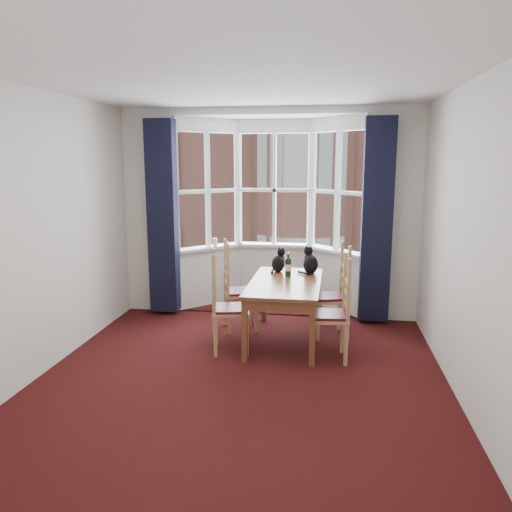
% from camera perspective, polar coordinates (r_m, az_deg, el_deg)
% --- Properties ---
extents(floor, '(4.50, 4.50, 0.00)m').
position_cam_1_polar(floor, '(4.97, -1.89, -14.31)').
color(floor, black).
rests_on(floor, ground).
extents(ceiling, '(4.50, 4.50, 0.00)m').
position_cam_1_polar(ceiling, '(4.55, -2.13, 19.57)').
color(ceiling, white).
rests_on(ceiling, floor).
extents(wall_left, '(0.00, 4.50, 4.50)m').
position_cam_1_polar(wall_left, '(5.28, -23.89, 2.19)').
color(wall_left, silver).
rests_on(wall_left, floor).
extents(wall_right, '(0.00, 4.50, 4.50)m').
position_cam_1_polar(wall_right, '(4.64, 23.12, 1.15)').
color(wall_right, silver).
rests_on(wall_right, floor).
extents(wall_near, '(4.00, 0.00, 4.00)m').
position_cam_1_polar(wall_near, '(2.42, -11.58, -6.47)').
color(wall_near, silver).
rests_on(wall_near, floor).
extents(wall_back_pier_left, '(0.70, 0.12, 2.80)m').
position_cam_1_polar(wall_back_pier_left, '(7.14, -11.90, 4.92)').
color(wall_back_pier_left, silver).
rests_on(wall_back_pier_left, floor).
extents(wall_back_pier_right, '(0.70, 0.12, 2.80)m').
position_cam_1_polar(wall_back_pier_right, '(6.76, 15.47, 4.44)').
color(wall_back_pier_right, silver).
rests_on(wall_back_pier_right, floor).
extents(bay_window, '(2.76, 0.94, 2.80)m').
position_cam_1_polar(bay_window, '(7.25, 1.88, 5.24)').
color(bay_window, white).
rests_on(bay_window, floor).
extents(curtain_left, '(0.38, 0.22, 2.60)m').
position_cam_1_polar(curtain_left, '(6.90, -10.60, 4.35)').
color(curtain_left, black).
rests_on(curtain_left, floor).
extents(curtain_right, '(0.38, 0.22, 2.60)m').
position_cam_1_polar(curtain_right, '(6.56, 13.64, 3.90)').
color(curtain_right, black).
rests_on(curtain_right, floor).
extents(dining_table, '(0.84, 1.53, 0.73)m').
position_cam_1_polar(dining_table, '(5.85, 3.38, -3.66)').
color(dining_table, brown).
rests_on(dining_table, floor).
extents(chair_left_near, '(0.48, 0.49, 0.92)m').
position_cam_1_polar(chair_left_near, '(5.59, -3.87, -6.22)').
color(chair_left_near, tan).
rests_on(chair_left_near, floor).
extents(chair_left_far, '(0.50, 0.52, 0.92)m').
position_cam_1_polar(chair_left_far, '(6.28, -2.55, -4.27)').
color(chair_left_far, tan).
rests_on(chair_left_far, floor).
extents(chair_right_near, '(0.43, 0.45, 0.92)m').
position_cam_1_polar(chair_right_near, '(5.42, 9.29, -6.87)').
color(chair_right_near, tan).
rests_on(chair_right_near, floor).
extents(chair_right_far, '(0.48, 0.50, 0.92)m').
position_cam_1_polar(chair_right_far, '(6.14, 9.26, -4.76)').
color(chair_right_far, tan).
rests_on(chair_right_far, floor).
extents(cat_left, '(0.23, 0.27, 0.32)m').
position_cam_1_polar(cat_left, '(6.31, 2.59, -0.73)').
color(cat_left, black).
rests_on(cat_left, dining_table).
extents(cat_right, '(0.26, 0.30, 0.35)m').
position_cam_1_polar(cat_right, '(6.24, 6.23, -0.76)').
color(cat_right, black).
rests_on(cat_right, dining_table).
extents(wine_bottle, '(0.07, 0.07, 0.29)m').
position_cam_1_polar(wine_bottle, '(6.06, 3.69, -1.14)').
color(wine_bottle, black).
rests_on(wine_bottle, dining_table).
extents(candle_tall, '(0.06, 0.06, 0.13)m').
position_cam_1_polar(candle_tall, '(7.30, -4.70, 1.55)').
color(candle_tall, white).
rests_on(candle_tall, bay_window).
extents(candle_short, '(0.06, 0.06, 0.09)m').
position_cam_1_polar(candle_short, '(7.30, -3.48, 1.41)').
color(candle_short, white).
rests_on(candle_short, bay_window).
extents(street, '(80.00, 80.00, 0.00)m').
position_cam_1_polar(street, '(37.57, 6.86, -1.67)').
color(street, '#333335').
rests_on(street, ground).
extents(tenement_building, '(18.40, 7.80, 15.20)m').
position_cam_1_polar(tenement_building, '(18.46, 5.86, 9.23)').
color(tenement_building, '#9E6151').
rests_on(tenement_building, street).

